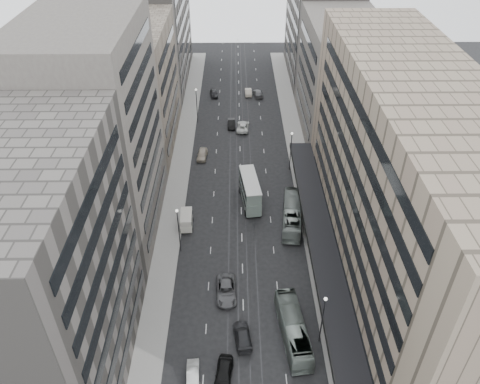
{
  "coord_description": "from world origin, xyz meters",
  "views": [
    {
      "loc": [
        -0.9,
        -42.08,
        51.4
      ],
      "look_at": [
        -0.27,
        18.26,
        6.85
      ],
      "focal_mm": 35.0,
      "sensor_mm": 36.0,
      "label": 1
    }
  ],
  "objects_px": {
    "bus_near": "(293,329)",
    "double_decker": "(250,190)",
    "bus_far": "(292,214)",
    "panel_van": "(186,220)",
    "sedan_2": "(226,290)",
    "sedan_1": "(193,375)",
    "sedan_0": "(224,373)"
  },
  "relations": [
    {
      "from": "bus_near",
      "to": "bus_far",
      "type": "distance_m",
      "value": 23.21
    },
    {
      "from": "sedan_0",
      "to": "sedan_2",
      "type": "bearing_deg",
      "value": 96.18
    },
    {
      "from": "panel_van",
      "to": "sedan_0",
      "type": "relative_size",
      "value": 0.87
    },
    {
      "from": "bus_near",
      "to": "double_decker",
      "type": "relative_size",
      "value": 1.22
    },
    {
      "from": "panel_van",
      "to": "sedan_1",
      "type": "relative_size",
      "value": 1.03
    },
    {
      "from": "panel_van",
      "to": "sedan_2",
      "type": "height_order",
      "value": "panel_van"
    },
    {
      "from": "bus_near",
      "to": "bus_far",
      "type": "xyz_separation_m",
      "value": [
        2.17,
        23.11,
        0.07
      ]
    },
    {
      "from": "bus_near",
      "to": "sedan_1",
      "type": "bearing_deg",
      "value": 18.41
    },
    {
      "from": "sedan_0",
      "to": "panel_van",
      "type": "bearing_deg",
      "value": 110.26
    },
    {
      "from": "panel_van",
      "to": "sedan_2",
      "type": "xyz_separation_m",
      "value": [
        6.83,
        -14.93,
        -0.61
      ]
    },
    {
      "from": "sedan_0",
      "to": "sedan_1",
      "type": "height_order",
      "value": "sedan_0"
    },
    {
      "from": "bus_far",
      "to": "panel_van",
      "type": "height_order",
      "value": "bus_far"
    },
    {
      "from": "double_decker",
      "to": "panel_van",
      "type": "xyz_separation_m",
      "value": [
        -10.77,
        -6.35,
        -1.32
      ]
    },
    {
      "from": "bus_far",
      "to": "sedan_0",
      "type": "height_order",
      "value": "bus_far"
    },
    {
      "from": "sedan_0",
      "to": "sedan_2",
      "type": "distance_m",
      "value": 12.98
    },
    {
      "from": "panel_van",
      "to": "sedan_2",
      "type": "bearing_deg",
      "value": -68.02
    },
    {
      "from": "double_decker",
      "to": "sedan_2",
      "type": "bearing_deg",
      "value": -107.77
    },
    {
      "from": "panel_van",
      "to": "sedan_2",
      "type": "distance_m",
      "value": 16.43
    },
    {
      "from": "panel_van",
      "to": "sedan_1",
      "type": "xyz_separation_m",
      "value": [
        3.0,
        -28.02,
        -0.77
      ]
    },
    {
      "from": "panel_van",
      "to": "bus_near",
      "type": "bearing_deg",
      "value": -57.62
    },
    {
      "from": "sedan_0",
      "to": "sedan_1",
      "type": "distance_m",
      "value": 3.7
    },
    {
      "from": "bus_near",
      "to": "bus_far",
      "type": "height_order",
      "value": "bus_far"
    },
    {
      "from": "bus_near",
      "to": "sedan_1",
      "type": "xyz_separation_m",
      "value": [
        -12.53,
        -5.83,
        -0.95
      ]
    },
    {
      "from": "bus_near",
      "to": "sedan_2",
      "type": "height_order",
      "value": "bus_near"
    },
    {
      "from": "sedan_1",
      "to": "sedan_2",
      "type": "distance_m",
      "value": 13.64
    },
    {
      "from": "panel_van",
      "to": "sedan_2",
      "type": "relative_size",
      "value": 0.71
    },
    {
      "from": "double_decker",
      "to": "sedan_0",
      "type": "xyz_separation_m",
      "value": [
        -4.07,
        -34.26,
        -1.93
      ]
    },
    {
      "from": "bus_near",
      "to": "sedan_0",
      "type": "relative_size",
      "value": 2.38
    },
    {
      "from": "sedan_1",
      "to": "bus_far",
      "type": "bearing_deg",
      "value": 59.77
    },
    {
      "from": "double_decker",
      "to": "panel_van",
      "type": "bearing_deg",
      "value": -156.74
    },
    {
      "from": "sedan_0",
      "to": "sedan_2",
      "type": "xyz_separation_m",
      "value": [
        0.13,
        12.98,
        0.0
      ]
    },
    {
      "from": "bus_far",
      "to": "sedan_2",
      "type": "xyz_separation_m",
      "value": [
        -10.87,
        -15.84,
        -0.87
      ]
    }
  ]
}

